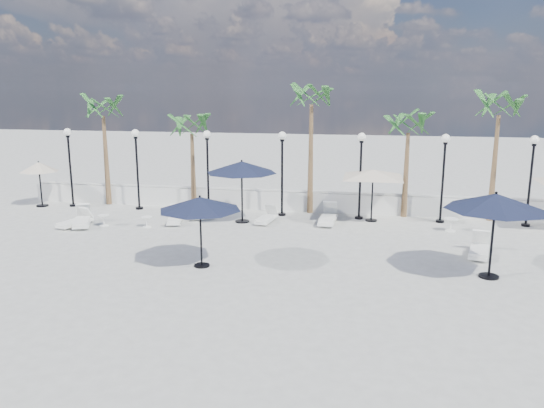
% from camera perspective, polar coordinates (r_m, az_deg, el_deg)
% --- Properties ---
extents(ground, '(100.00, 100.00, 0.00)m').
position_cam_1_polar(ground, '(18.25, -2.36, -5.96)').
color(ground, gray).
rests_on(ground, ground).
extents(balustrade, '(26.00, 0.30, 1.01)m').
position_cam_1_polar(balustrade, '(25.25, 1.45, 0.33)').
color(balustrade, silver).
rests_on(balustrade, ground).
extents(lamppost_0, '(0.36, 0.36, 3.84)m').
position_cam_1_polar(lamppost_0, '(27.66, -20.97, 4.83)').
color(lamppost_0, black).
rests_on(lamppost_0, ground).
extents(lamppost_1, '(0.36, 0.36, 3.84)m').
position_cam_1_polar(lamppost_1, '(26.01, -14.35, 4.83)').
color(lamppost_1, black).
rests_on(lamppost_1, ground).
extents(lamppost_2, '(0.36, 0.36, 3.84)m').
position_cam_1_polar(lamppost_2, '(24.74, -6.95, 4.75)').
color(lamppost_2, black).
rests_on(lamppost_2, ground).
extents(lamppost_3, '(0.36, 0.36, 3.84)m').
position_cam_1_polar(lamppost_3, '(23.92, 1.10, 4.58)').
color(lamppost_3, black).
rests_on(lamppost_3, ground).
extents(lamppost_4, '(0.36, 0.36, 3.84)m').
position_cam_1_polar(lamppost_4, '(23.60, 9.53, 4.31)').
color(lamppost_4, black).
rests_on(lamppost_4, ground).
extents(lamppost_5, '(0.36, 0.36, 3.84)m').
position_cam_1_polar(lamppost_5, '(23.80, 18.00, 3.94)').
color(lamppost_5, black).
rests_on(lamppost_5, ground).
extents(lamppost_6, '(0.36, 0.36, 3.84)m').
position_cam_1_polar(lamppost_6, '(24.50, 26.15, 3.50)').
color(lamppost_6, black).
rests_on(lamppost_6, ground).
extents(palm_0, '(2.60, 2.60, 5.50)m').
position_cam_1_polar(palm_0, '(27.44, -17.72, 9.29)').
color(palm_0, brown).
rests_on(palm_0, ground).
extents(palm_1, '(2.60, 2.60, 4.70)m').
position_cam_1_polar(palm_1, '(25.68, -8.63, 7.82)').
color(palm_1, brown).
rests_on(palm_1, ground).
extents(palm_2, '(2.60, 2.60, 6.10)m').
position_cam_1_polar(palm_2, '(24.34, 4.28, 10.89)').
color(palm_2, brown).
rests_on(palm_2, ground).
extents(palm_3, '(2.60, 2.60, 4.90)m').
position_cam_1_polar(palm_3, '(24.29, 14.46, 7.77)').
color(palm_3, brown).
rests_on(palm_3, ground).
extents(palm_4, '(2.60, 2.60, 5.70)m').
position_cam_1_polar(palm_4, '(24.76, 23.23, 9.06)').
color(palm_4, brown).
rests_on(palm_4, ground).
extents(lounger_0, '(1.38, 2.05, 0.74)m').
position_cam_1_polar(lounger_0, '(23.92, -19.73, -1.63)').
color(lounger_0, silver).
rests_on(lounger_0, ground).
extents(lounger_1, '(0.95, 1.77, 0.63)m').
position_cam_1_polar(lounger_1, '(23.95, -20.41, -1.75)').
color(lounger_1, silver).
rests_on(lounger_1, ground).
extents(lounger_2, '(0.97, 1.80, 0.64)m').
position_cam_1_polar(lounger_2, '(23.42, -10.38, -1.47)').
color(lounger_2, silver).
rests_on(lounger_2, ground).
extents(lounger_3, '(0.78, 1.73, 0.63)m').
position_cam_1_polar(lounger_3, '(23.08, -0.59, -1.47)').
color(lounger_3, silver).
rests_on(lounger_3, ground).
extents(lounger_4, '(0.99, 1.82, 0.65)m').
position_cam_1_polar(lounger_4, '(24.25, -7.95, -0.90)').
color(lounger_4, silver).
rests_on(lounger_4, ground).
extents(lounger_5, '(0.73, 2.02, 0.75)m').
position_cam_1_polar(lounger_5, '(23.04, 6.04, -1.47)').
color(lounger_5, silver).
rests_on(lounger_5, ground).
extents(lounger_6, '(1.01, 1.96, 0.70)m').
position_cam_1_polar(lounger_6, '(19.90, 21.38, -4.55)').
color(lounger_6, silver).
rests_on(lounger_6, ground).
extents(side_table_0, '(0.49, 0.49, 0.47)m').
position_cam_1_polar(side_table_0, '(23.58, -17.65, -1.59)').
color(side_table_0, silver).
rests_on(side_table_0, ground).
extents(side_table_1, '(0.47, 0.47, 0.45)m').
position_cam_1_polar(side_table_1, '(22.89, -13.33, -1.78)').
color(side_table_1, silver).
rests_on(side_table_1, ground).
extents(side_table_2, '(0.56, 0.56, 0.54)m').
position_cam_1_polar(side_table_2, '(22.83, 18.68, -2.00)').
color(side_table_2, silver).
rests_on(side_table_2, ground).
extents(parasol_navy_left, '(2.70, 2.70, 2.38)m').
position_cam_1_polar(parasol_navy_left, '(17.14, -7.76, 0.00)').
color(parasol_navy_left, black).
rests_on(parasol_navy_left, ground).
extents(parasol_navy_mid, '(3.06, 3.06, 2.74)m').
position_cam_1_polar(parasol_navy_mid, '(22.74, -3.28, 3.94)').
color(parasol_navy_mid, black).
rests_on(parasol_navy_mid, ground).
extents(parasol_navy_right, '(3.03, 3.03, 2.71)m').
position_cam_1_polar(parasol_navy_right, '(17.26, 22.91, 0.18)').
color(parasol_navy_right, black).
rests_on(parasol_navy_right, ground).
extents(parasol_cream_sq_a, '(5.00, 5.00, 2.46)m').
position_cam_1_polar(parasol_cream_sq_a, '(23.33, 10.83, 3.63)').
color(parasol_cream_sq_a, black).
rests_on(parasol_cream_sq_a, ground).
extents(parasol_cream_small, '(1.84, 1.84, 2.26)m').
position_cam_1_polar(parasol_cream_small, '(28.30, -23.79, 3.60)').
color(parasol_cream_small, black).
rests_on(parasol_cream_small, ground).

